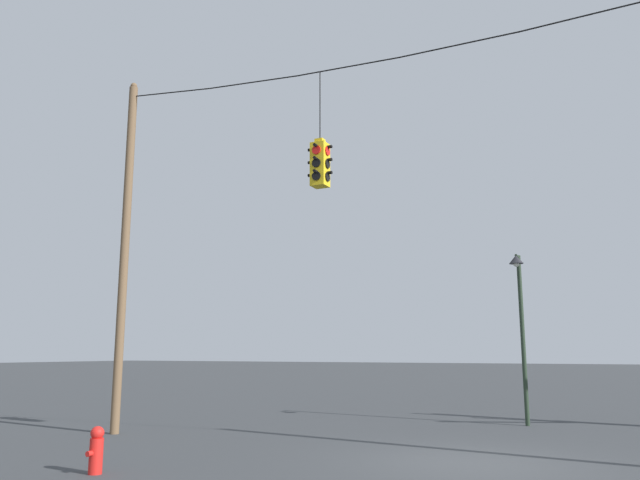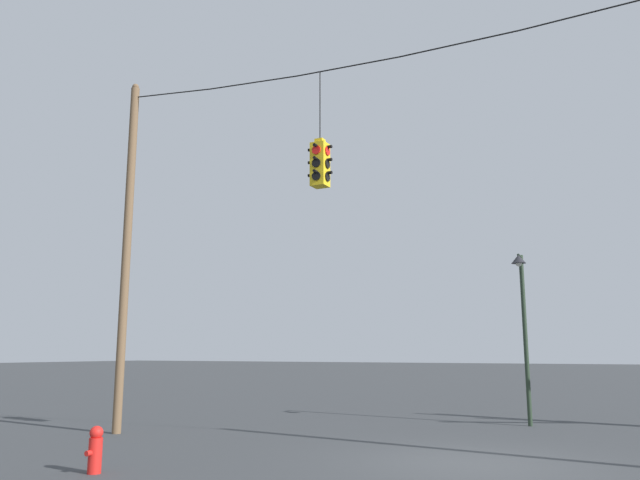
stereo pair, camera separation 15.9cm
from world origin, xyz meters
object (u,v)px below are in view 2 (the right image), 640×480
(fire_hydrant, at_px, (95,449))
(utility_pole_left, at_px, (126,250))
(traffic_light_near_left_pole, at_px, (320,164))
(street_lamp, at_px, (523,308))

(fire_hydrant, bearing_deg, utility_pole_left, 130.69)
(utility_pole_left, bearing_deg, traffic_light_near_left_pole, -0.00)
(traffic_light_near_left_pole, height_order, street_lamp, traffic_light_near_left_pole)
(street_lamp, bearing_deg, utility_pole_left, -145.71)
(street_lamp, bearing_deg, traffic_light_near_left_pole, -118.32)
(traffic_light_near_left_pole, distance_m, street_lamp, 7.36)
(street_lamp, bearing_deg, fire_hydrant, -118.42)
(utility_pole_left, distance_m, fire_hydrant, 6.63)
(street_lamp, relative_size, fire_hydrant, 6.14)
(utility_pole_left, xyz_separation_m, fire_hydrant, (3.39, -3.94, -4.12))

